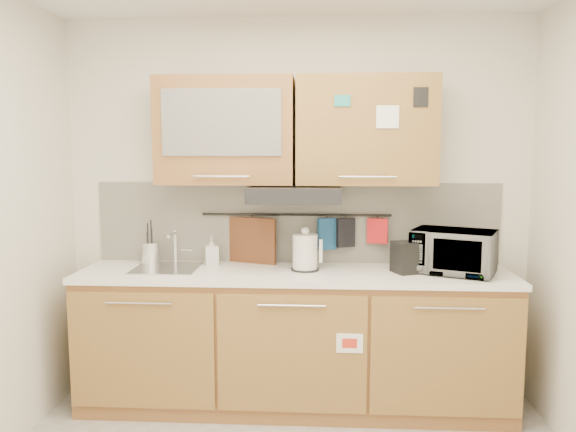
# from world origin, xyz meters

# --- Properties ---
(wall_back) EXTENTS (3.20, 0.00, 3.20)m
(wall_back) POSITION_xyz_m (0.00, 1.50, 1.30)
(wall_back) COLOR silver
(wall_back) RESTS_ON ground
(base_cabinet) EXTENTS (2.80, 0.64, 0.88)m
(base_cabinet) POSITION_xyz_m (0.00, 1.19, 0.41)
(base_cabinet) COLOR #925833
(base_cabinet) RESTS_ON floor
(countertop) EXTENTS (2.82, 0.62, 0.04)m
(countertop) POSITION_xyz_m (0.00, 1.19, 0.90)
(countertop) COLOR white
(countertop) RESTS_ON base_cabinet
(backsplash) EXTENTS (2.80, 0.02, 0.56)m
(backsplash) POSITION_xyz_m (0.00, 1.49, 1.20)
(backsplash) COLOR silver
(backsplash) RESTS_ON countertop
(upper_cabinets) EXTENTS (1.82, 0.37, 0.70)m
(upper_cabinets) POSITION_xyz_m (-0.00, 1.32, 1.83)
(upper_cabinets) COLOR #925833
(upper_cabinets) RESTS_ON wall_back
(range_hood) EXTENTS (0.60, 0.46, 0.10)m
(range_hood) POSITION_xyz_m (0.00, 1.25, 1.42)
(range_hood) COLOR black
(range_hood) RESTS_ON upper_cabinets
(sink) EXTENTS (0.42, 0.40, 0.26)m
(sink) POSITION_xyz_m (-0.85, 1.21, 0.92)
(sink) COLOR silver
(sink) RESTS_ON countertop
(utensil_rail) EXTENTS (1.30, 0.02, 0.02)m
(utensil_rail) POSITION_xyz_m (0.00, 1.45, 1.26)
(utensil_rail) COLOR black
(utensil_rail) RESTS_ON backsplash
(utensil_crock) EXTENTS (0.13, 0.13, 0.31)m
(utensil_crock) POSITION_xyz_m (-1.00, 1.35, 1.00)
(utensil_crock) COLOR silver
(utensil_crock) RESTS_ON countertop
(kettle) EXTENTS (0.21, 0.18, 0.29)m
(kettle) POSITION_xyz_m (0.07, 1.22, 1.03)
(kettle) COLOR silver
(kettle) RESTS_ON countertop
(toaster) EXTENTS (0.31, 0.25, 0.20)m
(toaster) POSITION_xyz_m (0.77, 1.20, 1.02)
(toaster) COLOR black
(toaster) RESTS_ON countertop
(microwave) EXTENTS (0.60, 0.52, 0.28)m
(microwave) POSITION_xyz_m (1.02, 1.19, 1.06)
(microwave) COLOR #999999
(microwave) RESTS_ON countertop
(soap_bottle) EXTENTS (0.11, 0.11, 0.20)m
(soap_bottle) POSITION_xyz_m (-0.58, 1.36, 1.02)
(soap_bottle) COLOR #999999
(soap_bottle) RESTS_ON countertop
(cutting_board) EXTENTS (0.35, 0.14, 0.45)m
(cutting_board) POSITION_xyz_m (-0.31, 1.44, 1.02)
(cutting_board) COLOR brown
(cutting_board) RESTS_ON utensil_rail
(oven_mitt) EXTENTS (0.13, 0.08, 0.22)m
(oven_mitt) POSITION_xyz_m (0.21, 1.44, 1.13)
(oven_mitt) COLOR #1E528A
(oven_mitt) RESTS_ON utensil_rail
(dark_pouch) EXTENTS (0.13, 0.08, 0.20)m
(dark_pouch) POSITION_xyz_m (0.34, 1.44, 1.14)
(dark_pouch) COLOR black
(dark_pouch) RESTS_ON utensil_rail
(pot_holder) EXTENTS (0.14, 0.06, 0.17)m
(pot_holder) POSITION_xyz_m (0.56, 1.44, 1.15)
(pot_holder) COLOR red
(pot_holder) RESTS_ON utensil_rail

